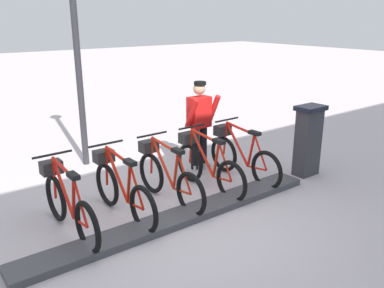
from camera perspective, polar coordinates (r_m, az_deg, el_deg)
ground_plane at (r=5.88m, az=-1.60°, el=-10.64°), size 60.00×60.00×0.00m
dock_rail_base at (r=5.85m, az=-1.60°, el=-10.21°), size 0.44×4.72×0.10m
payment_kiosk at (r=7.54m, az=15.98°, el=0.63°), size 0.36×0.52×1.28m
bike_docked_0 at (r=7.19m, az=6.92°, el=-1.62°), size 1.72×0.54×1.02m
bike_docked_1 at (r=6.69m, az=2.05°, el=-2.97°), size 1.72×0.54×1.02m
bike_docked_2 at (r=6.26m, az=-3.55°, el=-4.50°), size 1.72×0.54×1.02m
bike_docked_3 at (r=5.90m, az=-9.94°, el=-6.17°), size 1.72×0.54×1.02m
bike_docked_4 at (r=5.62m, az=-17.10°, el=-7.95°), size 1.72×0.54×1.02m
worker_near_rack at (r=7.46m, az=1.05°, el=3.07°), size 0.47×0.63×1.66m
lamp_post at (r=7.76m, az=-16.13°, el=15.50°), size 0.32×0.32×3.94m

